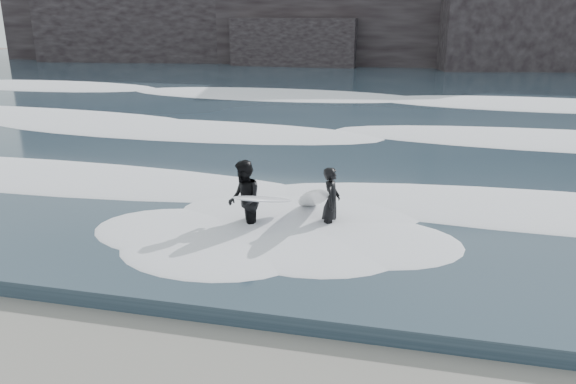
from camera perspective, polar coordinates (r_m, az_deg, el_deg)
name	(u,v)px	position (r m, az deg, el deg)	size (l,w,h in m)	color
sea	(382,91)	(33.40, 9.54, 10.12)	(90.00, 52.00, 0.30)	#293947
headland	(400,5)	(50.09, 11.34, 18.13)	(70.00, 9.00, 10.00)	black
foam_near	(322,187)	(13.86, 3.48, 0.46)	(60.00, 3.20, 0.20)	white
foam_mid	(356,131)	(20.58, 6.89, 6.22)	(60.00, 4.00, 0.24)	white
foam_far	(377,95)	(29.41, 8.99, 9.70)	(60.00, 4.80, 0.30)	white
surfer_left	(325,201)	(11.75, 3.74, -0.92)	(1.21, 2.17, 1.50)	black
surfer_right	(246,200)	(11.55, -4.28, -0.85)	(1.48, 1.90, 1.68)	black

